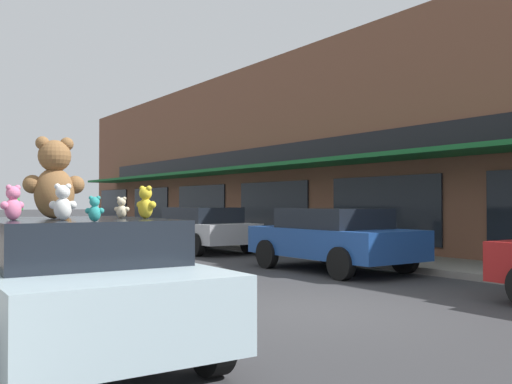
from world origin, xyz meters
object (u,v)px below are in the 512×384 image
Objects in this scene: teddy_bear_yellow at (146,203)px; parked_car_far_right at (202,227)px; teddy_bear_giant at (54,179)px; parked_car_far_center at (333,237)px; teddy_bear_cream at (122,208)px; teddy_bear_pink at (13,203)px; teddy_bear_teal at (95,209)px; teddy_bear_white at (63,203)px; teddy_bear_orange at (65,203)px; plush_art_car at (73,283)px; teddy_bear_green at (14,207)px.

teddy_bear_yellow is 12.75m from parked_car_far_right.
parked_car_far_center is at bearing -142.42° from teddy_bear_giant.
teddy_bear_cream is at bearing 8.47° from teddy_bear_yellow.
teddy_bear_pink is at bearing 58.50° from teddy_bear_yellow.
teddy_bear_white reaches higher than teddy_bear_teal.
teddy_bear_white is at bearing -51.11° from teddy_bear_teal.
parked_car_far_center is at bearing -121.33° from teddy_bear_orange.
parked_car_far_center is at bearing -78.69° from teddy_bear_yellow.
teddy_bear_cream is (0.59, 0.88, 0.00)m from teddy_bear_teal.
teddy_bear_orange is at bearing 3.08° from teddy_bear_yellow.
teddy_bear_pink is 0.08× the size of parked_car_far_right.
teddy_bear_green reaches higher than plush_art_car.
teddy_bear_teal is 0.99× the size of teddy_bear_cream.
teddy_bear_green reaches higher than parked_car_far_right.
teddy_bear_orange is at bearing 82.06° from plush_art_car.
teddy_bear_giant reaches higher than parked_car_far_right.
teddy_bear_giant is at bearing -152.23° from parked_car_far_center.
teddy_bear_yellow is at bearing -116.13° from teddy_bear_teal.
parked_car_far_right is at bearing -92.99° from teddy_bear_orange.
teddy_bear_orange is (0.13, 0.76, 0.82)m from plush_art_car.
plush_art_car is 1.22m from teddy_bear_teal.
teddy_bear_giant is 2.56× the size of teddy_bear_orange.
parked_car_far_right is at bearing -101.04° from teddy_bear_white.
teddy_bear_cream is (0.63, -0.28, -0.30)m from teddy_bear_giant.
plush_art_car is 1.13m from teddy_bear_orange.
teddy_bear_white is at bearing -116.74° from plush_art_car.
teddy_bear_yellow is (1.22, -0.36, 0.04)m from teddy_bear_green.
teddy_bear_cream reaches higher than plush_art_car.
teddy_bear_teal is at bearing 115.95° from teddy_bear_orange.
parked_car_far_center is at bearing -164.34° from teddy_bear_green.
parked_car_far_center is at bearing -109.32° from teddy_bear_cream.
teddy_bear_green is at bearing 178.12° from plush_art_car.
teddy_bear_yellow is at bearing -150.03° from teddy_bear_white.
parked_car_far_center is at bearing 31.10° from plush_art_car.
teddy_bear_giant is at bearing -169.56° from teddy_bear_pink.
teddy_bear_pink is 13.29m from parked_car_far_right.
teddy_bear_giant is (-0.14, 0.21, 1.07)m from plush_art_car.
teddy_bear_orange is at bearing -27.18° from teddy_bear_cream.
teddy_bear_orange is at bearing -73.00° from teddy_bear_teal.
teddy_bear_green is (-0.57, 0.03, 0.78)m from plush_art_car.
teddy_bear_yellow is 1.49× the size of teddy_bear_cream.
teddy_bear_yellow is 0.99× the size of teddy_bear_white.
teddy_bear_pink is 1.32× the size of teddy_bear_green.
teddy_bear_orange is 1.24m from teddy_bear_white.
plush_art_car is at bearing -150.50° from parked_car_far_center.
parked_car_far_right is (7.56, 10.93, -0.82)m from teddy_bear_white.
teddy_bear_white is 8.88m from parked_car_far_center.
parked_car_far_right is (7.33, 10.50, 0.01)m from plush_art_car.
teddy_bear_pink is 1.01× the size of teddy_bear_orange.
teddy_bear_yellow reaches higher than teddy_bear_green.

